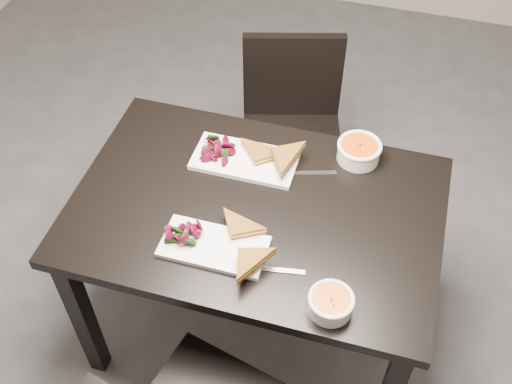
{
  "coord_description": "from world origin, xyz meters",
  "views": [
    {
      "loc": [
        0.16,
        -1.31,
        2.28
      ],
      "look_at": [
        -0.2,
        -0.05,
        0.82
      ],
      "focal_mm": 43.54,
      "sensor_mm": 36.0,
      "label": 1
    }
  ],
  "objects_px": {
    "soup_bowl_far": "(359,150)",
    "table": "(256,225)",
    "plate_near": "(214,247)",
    "chair_far": "(292,123)",
    "soup_bowl_near": "(331,303)",
    "plate_far": "(245,160)"
  },
  "relations": [
    {
      "from": "chair_far",
      "to": "plate_near",
      "type": "height_order",
      "value": "chair_far"
    },
    {
      "from": "table",
      "to": "plate_near",
      "type": "distance_m",
      "value": 0.24
    },
    {
      "from": "chair_far",
      "to": "plate_far",
      "type": "relative_size",
      "value": 2.38
    },
    {
      "from": "plate_near",
      "to": "plate_far",
      "type": "height_order",
      "value": "plate_far"
    },
    {
      "from": "soup_bowl_near",
      "to": "plate_far",
      "type": "distance_m",
      "value": 0.64
    },
    {
      "from": "plate_near",
      "to": "soup_bowl_far",
      "type": "distance_m",
      "value": 0.62
    },
    {
      "from": "table",
      "to": "soup_bowl_far",
      "type": "bearing_deg",
      "value": 47.94
    },
    {
      "from": "plate_near",
      "to": "soup_bowl_near",
      "type": "bearing_deg",
      "value": -16.27
    },
    {
      "from": "table",
      "to": "plate_far",
      "type": "bearing_deg",
      "value": 116.83
    },
    {
      "from": "table",
      "to": "chair_far",
      "type": "height_order",
      "value": "chair_far"
    },
    {
      "from": "plate_near",
      "to": "soup_bowl_far",
      "type": "xyz_separation_m",
      "value": [
        0.36,
        0.51,
        0.03
      ]
    },
    {
      "from": "plate_near",
      "to": "plate_far",
      "type": "relative_size",
      "value": 0.91
    },
    {
      "from": "soup_bowl_near",
      "to": "soup_bowl_far",
      "type": "relative_size",
      "value": 0.86
    },
    {
      "from": "table",
      "to": "plate_far",
      "type": "relative_size",
      "value": 3.36
    },
    {
      "from": "chair_far",
      "to": "soup_bowl_near",
      "type": "distance_m",
      "value": 1.13
    },
    {
      "from": "table",
      "to": "soup_bowl_far",
      "type": "xyz_separation_m",
      "value": [
        0.28,
        0.31,
        0.14
      ]
    },
    {
      "from": "soup_bowl_near",
      "to": "soup_bowl_far",
      "type": "bearing_deg",
      "value": 92.55
    },
    {
      "from": "plate_far",
      "to": "soup_bowl_near",
      "type": "bearing_deg",
      "value": -50.97
    },
    {
      "from": "chair_far",
      "to": "soup_bowl_near",
      "type": "bearing_deg",
      "value": -86.56
    },
    {
      "from": "soup_bowl_far",
      "to": "table",
      "type": "bearing_deg",
      "value": -132.06
    },
    {
      "from": "chair_far",
      "to": "plate_near",
      "type": "xyz_separation_m",
      "value": [
        -0.03,
        -0.91,
        0.27
      ]
    },
    {
      "from": "soup_bowl_near",
      "to": "soup_bowl_far",
      "type": "xyz_separation_m",
      "value": [
        -0.03,
        0.62,
        0.01
      ]
    }
  ]
}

